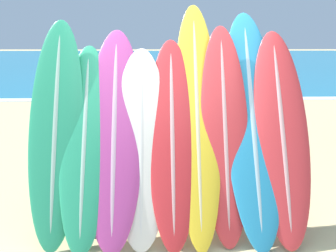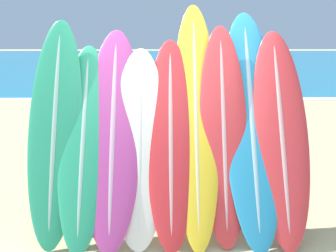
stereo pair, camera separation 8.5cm
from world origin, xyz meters
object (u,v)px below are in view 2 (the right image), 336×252
at_px(surfboard_rack, 169,186).
at_px(surfboard_slot_1, 84,143).
at_px(surfboard_slot_3, 140,144).
at_px(person_mid_beach, 222,80).
at_px(person_far_left, 138,79).
at_px(surfboard_slot_6, 224,131).
at_px(surfboard_slot_4, 171,139).
at_px(surfboard_slot_7, 251,123).
at_px(person_near_water, 78,87).
at_px(surfboard_slot_8, 281,134).
at_px(surfboard_slot_0, 55,129).
at_px(surfboard_slot_5, 196,119).
at_px(person_far_right, 205,84).
at_px(surfboard_slot_2, 113,133).

xyz_separation_m(surfboard_rack, surfboard_slot_1, (-0.88, 0.00, 0.48)).
distance_m(surfboard_slot_3, person_mid_beach, 7.34).
bearing_deg(person_far_left, surfboard_slot_6, 63.36).
height_order(surfboard_rack, person_far_left, person_far_left).
xyz_separation_m(surfboard_slot_4, person_far_left, (-0.87, 6.75, -0.15)).
height_order(surfboard_slot_4, surfboard_slot_7, surfboard_slot_7).
xyz_separation_m(surfboard_slot_6, person_near_water, (-2.91, 5.42, -0.26)).
relative_size(surfboard_slot_6, person_mid_beach, 1.44).
distance_m(surfboard_slot_4, surfboard_slot_8, 1.14).
distance_m(surfboard_rack, surfboard_slot_0, 1.33).
bearing_deg(person_near_water, surfboard_slot_3, 104.86).
relative_size(surfboard_slot_6, surfboard_slot_7, 0.93).
bearing_deg(surfboard_slot_5, surfboard_slot_1, -173.84).
distance_m(surfboard_slot_0, person_far_right, 6.20).
height_order(surfboard_rack, surfboard_slot_7, surfboard_slot_7).
height_order(surfboard_slot_4, surfboard_slot_8, surfboard_slot_8).
relative_size(surfboard_slot_7, surfboard_slot_8, 1.10).
xyz_separation_m(surfboard_slot_0, surfboard_slot_8, (2.34, -0.02, -0.06)).
xyz_separation_m(surfboard_slot_0, surfboard_slot_1, (0.30, -0.06, -0.13)).
xyz_separation_m(surfboard_slot_6, person_mid_beach, (1.19, 6.99, -0.26)).
distance_m(surfboard_slot_2, surfboard_slot_7, 1.45).
xyz_separation_m(surfboard_slot_0, person_mid_beach, (2.93, 6.98, -0.30)).
distance_m(surfboard_slot_3, surfboard_slot_5, 0.65).
relative_size(surfboard_slot_4, surfboard_slot_5, 0.84).
bearing_deg(person_mid_beach, surfboard_slot_8, -73.78).
bearing_deg(person_mid_beach, person_far_right, -98.35).
relative_size(surfboard_slot_0, person_far_left, 1.42).
distance_m(surfboard_slot_2, person_far_left, 6.73).
distance_m(surfboard_slot_7, person_far_left, 6.89).
xyz_separation_m(surfboard_slot_4, surfboard_slot_5, (0.27, 0.11, 0.19)).
bearing_deg(surfboard_slot_3, person_far_right, 76.71).
bearing_deg(surfboard_slot_3, surfboard_slot_5, 12.19).
relative_size(surfboard_slot_6, person_far_left, 1.38).
bearing_deg(surfboard_rack, surfboard_slot_0, 177.05).
distance_m(surfboard_slot_3, surfboard_slot_4, 0.32).
height_order(surfboard_slot_1, person_far_left, surfboard_slot_1).
bearing_deg(person_far_left, person_far_right, 115.48).
bearing_deg(surfboard_slot_3, person_far_left, 94.67).
xyz_separation_m(surfboard_rack, person_far_left, (-0.85, 6.77, 0.36)).
distance_m(surfboard_slot_4, person_far_right, 5.91).
height_order(surfboard_slot_8, person_mid_beach, surfboard_slot_8).
distance_m(surfboard_rack, person_mid_beach, 7.27).
xyz_separation_m(surfboard_slot_3, surfboard_slot_4, (0.32, 0.02, 0.05)).
relative_size(surfboard_slot_3, person_far_right, 1.26).
xyz_separation_m(surfboard_rack, person_mid_beach, (1.76, 7.04, 0.32)).
bearing_deg(person_far_right, surfboard_slot_3, -59.33).
height_order(surfboard_slot_7, surfboard_slot_8, surfboard_slot_7).
xyz_separation_m(surfboard_rack, person_far_right, (1.08, 5.83, 0.33)).
xyz_separation_m(surfboard_slot_5, person_far_right, (0.79, 5.71, -0.37)).
xyz_separation_m(surfboard_slot_7, person_near_water, (-3.21, 5.36, -0.34)).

